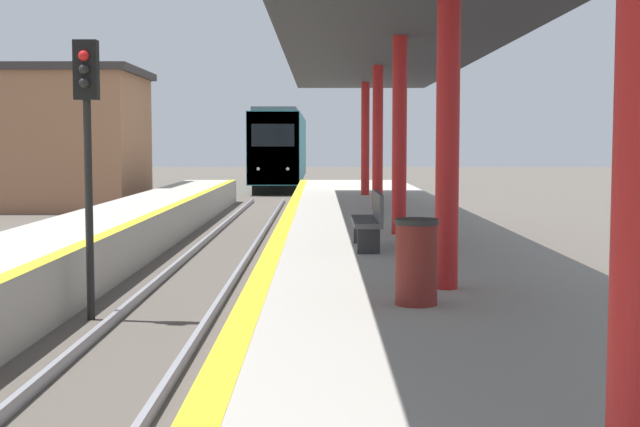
# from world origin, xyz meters

# --- Properties ---
(train) EXTENTS (2.74, 19.89, 4.61)m
(train) POSITION_xyz_m (0.00, 53.93, 2.34)
(train) COLOR black
(train) RESTS_ON ground
(signal_mid) EXTENTS (0.36, 0.31, 4.29)m
(signal_mid) POSITION_xyz_m (-1.14, 12.17, 3.01)
(signal_mid) COLOR black
(signal_mid) RESTS_ON ground
(station_canopy) EXTENTS (4.59, 31.62, 3.91)m
(station_canopy) POSITION_xyz_m (3.90, 15.32, 4.73)
(station_canopy) COLOR red
(station_canopy) RESTS_ON platform_right
(trash_bin) EXTENTS (0.47, 0.47, 0.92)m
(trash_bin) POSITION_xyz_m (3.43, 7.95, 1.48)
(trash_bin) COLOR maroon
(trash_bin) RESTS_ON platform_right
(bench) EXTENTS (0.44, 1.84, 0.92)m
(bench) POSITION_xyz_m (3.23, 13.03, 1.51)
(bench) COLOR #4C4C51
(bench) RESTS_ON platform_right
(station_building) EXTENTS (9.88, 6.67, 5.81)m
(station_building) POSITION_xyz_m (-9.92, 35.84, 2.92)
(station_building) COLOR #9E6B4C
(station_building) RESTS_ON ground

